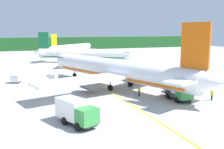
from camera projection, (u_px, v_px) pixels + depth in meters
The scene contains 15 objects.
ground at pixel (43, 72), 68.88m from camera, with size 240.00×320.00×0.20m, color #A8A8A3.
distant_treeline at pixel (27, 44), 140.94m from camera, with size 216.00×6.00×6.79m, color #1E5123.
airliner_foreground at pixel (117, 70), 49.59m from camera, with size 33.52×39.90×11.90m.
airliner_mid_apron at pixel (82, 54), 87.23m from camera, with size 31.62×26.88×10.14m.
airliner_far_taxiway at pixel (72, 48), 125.42m from camera, with size 25.72×22.83×9.00m.
airliner_distant at pixel (36, 46), 153.08m from camera, with size 17.78×21.00×6.54m.
service_truck_fuel at pixel (180, 94), 40.68m from camera, with size 2.60×6.54×2.63m.
service_truck_catering at pixel (76, 111), 30.53m from camera, with size 4.25×6.20×2.90m.
cargo_container_near at pixel (53, 78), 54.80m from camera, with size 2.26×2.26×1.96m.
cargo_container_mid at pixel (15, 79), 54.50m from camera, with size 2.17×2.17×2.02m.
crew_marshaller at pixel (139, 91), 43.46m from camera, with size 0.59×0.39×1.62m.
crew_loader_left at pixel (167, 87), 46.42m from camera, with size 0.61×0.35×1.68m.
crew_loader_right at pixel (55, 83), 48.92m from camera, with size 0.63×0.28×1.79m.
crew_supervisor at pixel (212, 94), 41.06m from camera, with size 0.23×0.63×1.72m.
apron_guide_line at pixel (114, 94), 45.23m from camera, with size 0.30×60.00×0.01m, color yellow.
Camera 1 is at (-6.81, -21.98, 10.84)m, focal length 42.49 mm.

